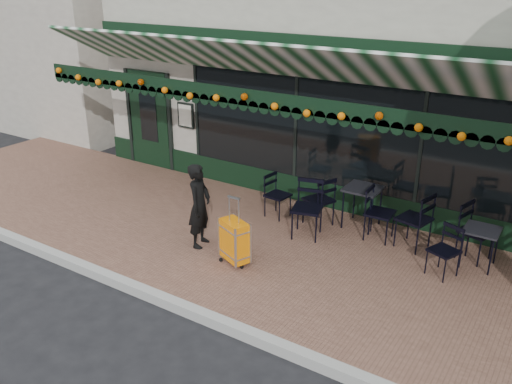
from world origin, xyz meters
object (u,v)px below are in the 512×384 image
Objects in this scene: woman at (199,206)px; chair_b_front at (307,209)px; chair_b_left at (319,200)px; suitcase at (235,241)px; chair_b_right at (380,214)px; chair_a_right at (476,232)px; cafe_table_b at (363,192)px; chair_a_left at (414,220)px; chair_solo at (278,196)px; cafe_table_a at (482,233)px; chair_a_front at (444,251)px.

woman is 1.83m from chair_b_front.
suitcase is at bearing 10.29° from chair_b_left.
chair_b_right is (2.41, 1.82, -0.25)m from woman.
chair_b_front is (0.05, -0.53, 0.04)m from chair_b_left.
woman is 1.53× the size of chair_b_right.
suitcase is 3.78m from chair_a_right.
suitcase is 1.10× the size of chair_b_front.
woman reaches higher than cafe_table_b.
chair_a_left is (1.01, -0.27, -0.18)m from cafe_table_b.
woman is at bearing 170.17° from chair_solo.
woman is at bearing -152.04° from chair_b_front.
cafe_table_b is at bearing 38.68° from chair_b_front.
cafe_table_a is 0.68× the size of chair_b_right.
woman is 1.42× the size of chair_b_front.
chair_a_right is at bearing -4.07° from cafe_table_b.
cafe_table_a is at bearing -80.40° from woman.
cafe_table_b is at bearing 86.30° from suitcase.
chair_a_left reaches higher than chair_solo.
chair_a_right is (3.92, 1.97, -0.25)m from woman.
chair_b_left is 1.13× the size of chair_solo.
suitcase is 2.56m from chair_b_right.
cafe_table_b is at bearing 53.67° from chair_b_right.
chair_a_front is at bearing -120.15° from chair_b_right.
cafe_table_b is at bearing -91.52° from chair_a_left.
chair_b_right is at bearing 178.49° from cafe_table_a.
cafe_table_a is at bearing 113.76° from chair_b_left.
suitcase is 1.48× the size of cafe_table_b.
suitcase is (0.82, -0.19, -0.34)m from woman.
suitcase reaches higher than chair_b_right.
woman is 1.53× the size of chair_a_right.
chair_b_right is at bearing -78.68° from chair_solo.
woman is 2.88m from cafe_table_b.
chair_solo is at bearing 137.71° from chair_b_front.
cafe_table_b is (1.97, 2.11, -0.04)m from woman.
cafe_table_a is 0.68× the size of chair_a_right.
woman reaches higher than chair_b_right.
chair_b_front is 0.94m from chair_solo.
chair_a_left is 1.06× the size of chair_b_left.
chair_a_front is at bearing -91.85° from chair_solo.
chair_a_right is 0.92× the size of chair_b_front.
suitcase is at bearing -116.94° from woman.
chair_a_right is (-0.11, 0.19, -0.10)m from cafe_table_a.
cafe_table_a is at bearing 78.11° from chair_a_front.
suitcase reaches higher than chair_solo.
cafe_table_a is 2.09m from cafe_table_b.
chair_b_front is (0.51, 1.43, 0.13)m from suitcase.
cafe_table_b is (1.15, 2.29, 0.30)m from suitcase.
chair_a_front is (3.64, 1.19, -0.31)m from woman.
chair_a_left reaches higher than chair_a_right.
chair_b_right reaches higher than chair_a_front.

